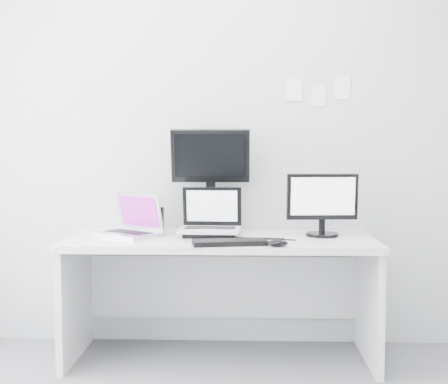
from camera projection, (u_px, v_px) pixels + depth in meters
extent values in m
plane|color=silver|center=(223.00, 133.00, 3.80)|extent=(3.60, 0.00, 3.60)
cube|color=silver|center=(221.00, 299.00, 3.53)|extent=(1.80, 0.70, 0.73)
cube|color=silver|center=(127.00, 214.00, 3.55)|extent=(0.45, 0.43, 0.27)
cube|color=black|center=(157.00, 220.00, 3.67)|extent=(0.10, 0.10, 0.16)
cube|color=silver|center=(210.00, 212.00, 3.53)|extent=(0.37, 0.30, 0.30)
cube|color=black|center=(211.00, 179.00, 3.71)|extent=(0.49, 0.18, 0.66)
cube|color=black|center=(323.00, 204.00, 3.55)|extent=(0.44, 0.22, 0.39)
cube|color=black|center=(230.00, 242.00, 3.24)|extent=(0.42, 0.21, 0.03)
ellipsoid|color=black|center=(278.00, 243.00, 3.18)|extent=(0.13, 0.10, 0.04)
cube|color=white|center=(294.00, 90.00, 3.76)|extent=(0.10, 0.00, 0.14)
cube|color=white|center=(318.00, 96.00, 3.76)|extent=(0.09, 0.00, 0.13)
cube|color=white|center=(342.00, 88.00, 3.75)|extent=(0.10, 0.00, 0.14)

